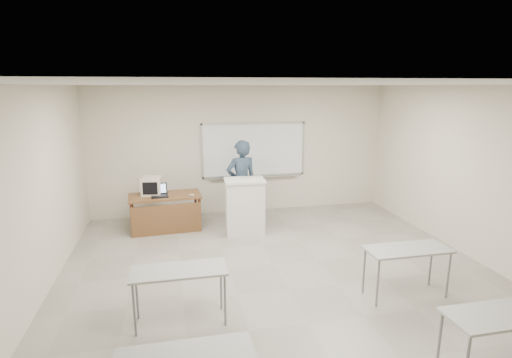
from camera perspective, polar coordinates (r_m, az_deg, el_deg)
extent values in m
cube|color=gray|center=(6.22, 4.69, -15.53)|extent=(7.00, 8.00, 0.01)
cube|color=white|center=(9.50, -0.31, 4.19)|extent=(2.40, 0.03, 1.20)
cube|color=#B7BABC|center=(9.42, -0.31, 7.92)|extent=(2.48, 0.04, 0.04)
cube|color=#B7BABC|center=(9.61, -0.30, 0.54)|extent=(2.48, 0.04, 0.04)
cube|color=#B7BABC|center=(9.33, -7.68, 3.91)|extent=(0.04, 0.04, 1.28)
cube|color=#B7BABC|center=(9.82, 6.70, 4.39)|extent=(0.04, 0.04, 1.28)
cube|color=#B7BABC|center=(9.58, -0.25, 0.25)|extent=(2.16, 0.07, 0.02)
cube|color=gray|center=(5.23, -10.95, -12.73)|extent=(1.20, 0.50, 0.03)
cylinder|color=slate|center=(5.25, -17.01, -17.50)|extent=(0.03, 0.03, 0.70)
cylinder|color=slate|center=(5.26, -4.44, -16.88)|extent=(0.03, 0.03, 0.70)
cylinder|color=slate|center=(5.60, -16.68, -15.44)|extent=(0.03, 0.03, 0.70)
cylinder|color=slate|center=(5.60, -5.02, -14.87)|extent=(0.03, 0.03, 0.70)
cube|color=gray|center=(6.14, 20.87, -9.37)|extent=(1.20, 0.50, 0.03)
cylinder|color=slate|center=(5.87, 16.99, -14.06)|extent=(0.03, 0.03, 0.70)
cylinder|color=slate|center=(6.44, 25.79, -12.30)|extent=(0.03, 0.03, 0.70)
cylinder|color=slate|center=(6.18, 15.17, -12.49)|extent=(0.03, 0.03, 0.70)
cylinder|color=slate|center=(6.73, 23.69, -11.00)|extent=(0.03, 0.03, 0.70)
cube|color=gray|center=(4.96, 31.89, -16.12)|extent=(1.20, 0.50, 0.03)
cylinder|color=slate|center=(4.94, 24.73, -20.32)|extent=(0.03, 0.03, 0.70)
cube|color=brown|center=(8.59, -12.90, -2.37)|extent=(1.48, 0.74, 0.04)
cube|color=brown|center=(8.37, -12.78, -5.73)|extent=(1.40, 0.03, 0.63)
cylinder|color=#431F11|center=(8.44, -17.42, -5.59)|extent=(0.06, 0.06, 0.71)
cylinder|color=#431F11|center=(8.41, -8.15, -5.16)|extent=(0.06, 0.06, 0.71)
cylinder|color=#431F11|center=(9.03, -17.08, -4.35)|extent=(0.06, 0.06, 0.71)
cylinder|color=#431F11|center=(9.00, -8.43, -3.95)|extent=(0.06, 0.06, 0.71)
cube|color=silver|center=(8.21, -1.62, -4.07)|extent=(0.77, 0.55, 1.10)
cube|color=silver|center=(8.06, -1.65, -0.20)|extent=(0.81, 0.59, 0.04)
cube|color=beige|center=(8.69, -14.61, -0.91)|extent=(0.38, 0.40, 0.36)
cube|color=beige|center=(8.48, -14.66, -1.27)|extent=(0.40, 0.04, 0.38)
cube|color=black|center=(8.46, -14.67, -1.30)|extent=(0.30, 0.01, 0.26)
cube|color=black|center=(8.47, -13.59, -2.42)|extent=(0.34, 0.25, 0.02)
cube|color=black|center=(8.45, -13.60, -2.35)|extent=(0.28, 0.14, 0.01)
cube|color=black|center=(8.58, -13.62, -1.33)|extent=(0.34, 0.07, 0.23)
cube|color=#A9C9F7|center=(8.58, -13.62, -1.33)|extent=(0.29, 0.05, 0.18)
ellipsoid|color=#B4B8BE|center=(8.39, -9.17, -2.27)|extent=(0.11, 0.08, 0.04)
cube|color=beige|center=(8.16, -0.71, 0.21)|extent=(0.42, 0.22, 0.02)
imported|color=black|center=(8.67, -2.11, -0.53)|extent=(0.76, 0.58, 1.86)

